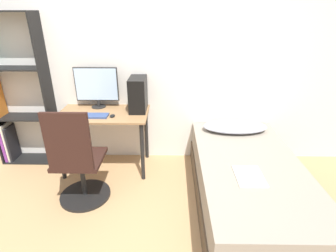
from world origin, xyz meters
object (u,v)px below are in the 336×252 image
office_chair (79,168)px  pc_tower (138,94)px  bookshelf (11,97)px  keyboard (92,116)px  bed (248,184)px  monitor (97,86)px

office_chair → pc_tower: pc_tower is taller
bookshelf → keyboard: bookshelf is taller
office_chair → bed: size_ratio=0.53×
bookshelf → pc_tower: 1.55m
bed → monitor: monitor is taller
keyboard → bed: bearing=-18.7°
bed → monitor: bearing=152.0°
bookshelf → pc_tower: bookshelf is taller
office_chair → monitor: bearing=88.7°
office_chair → keyboard: bearing=87.4°
office_chair → pc_tower: size_ratio=2.66×
office_chair → monitor: 1.04m
bookshelf → office_chair: bearing=-38.3°
bed → keyboard: (-1.65, 0.56, 0.50)m
keyboard → pc_tower: bearing=24.0°
bed → keyboard: bearing=161.3°
bookshelf → monitor: bookshelf is taller
office_chair → bed: bearing=-1.2°
monitor → bed: bearing=-28.0°
pc_tower → bookshelf: bearing=177.7°
office_chair → bed: office_chair is taller
bed → pc_tower: 1.55m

